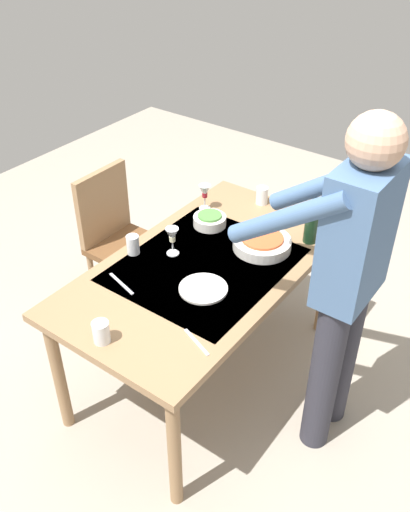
% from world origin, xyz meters
% --- Properties ---
extents(ground_plane, '(6.00, 6.00, 0.00)m').
position_xyz_m(ground_plane, '(0.00, 0.00, 0.00)').
color(ground_plane, '#9E9384').
extents(dining_table, '(1.56, 0.86, 0.76)m').
position_xyz_m(dining_table, '(0.00, 0.00, 0.68)').
color(dining_table, '#93704C').
rests_on(dining_table, ground_plane).
extents(chair_near, '(0.40, 0.40, 0.91)m').
position_xyz_m(chair_near, '(-0.20, -0.81, 0.53)').
color(chair_near, brown).
rests_on(chair_near, ground_plane).
extents(person_server, '(0.42, 0.61, 1.69)m').
position_xyz_m(person_server, '(-0.06, 0.69, 0.96)').
color(person_server, '#2D2D38').
rests_on(person_server, ground_plane).
extents(wine_bottle, '(0.07, 0.07, 0.30)m').
position_xyz_m(wine_bottle, '(-0.49, 0.32, 0.87)').
color(wine_bottle, black).
rests_on(wine_bottle, dining_table).
extents(wine_glass_left, '(0.07, 0.07, 0.15)m').
position_xyz_m(wine_glass_left, '(-0.43, -0.32, 0.87)').
color(wine_glass_left, white).
rests_on(wine_glass_left, dining_table).
extents(wine_glass_right, '(0.07, 0.07, 0.15)m').
position_xyz_m(wine_glass_right, '(0.02, -0.19, 0.87)').
color(wine_glass_right, white).
rests_on(wine_glass_right, dining_table).
extents(water_cup_near_left, '(0.07, 0.07, 0.10)m').
position_xyz_m(water_cup_near_left, '(0.14, -0.35, 0.81)').
color(water_cup_near_left, silver).
rests_on(water_cup_near_left, dining_table).
extents(water_cup_near_right, '(0.07, 0.07, 0.10)m').
position_xyz_m(water_cup_near_right, '(-0.68, -0.09, 0.81)').
color(water_cup_near_right, silver).
rests_on(water_cup_near_right, dining_table).
extents(water_cup_far_left, '(0.07, 0.07, 0.10)m').
position_xyz_m(water_cup_far_left, '(0.69, -0.03, 0.81)').
color(water_cup_far_left, silver).
rests_on(water_cup_far_left, dining_table).
extents(serving_bowl_pasta, '(0.30, 0.30, 0.07)m').
position_xyz_m(serving_bowl_pasta, '(-0.29, 0.15, 0.79)').
color(serving_bowl_pasta, silver).
rests_on(serving_bowl_pasta, dining_table).
extents(side_bowl_salad, '(0.18, 0.18, 0.07)m').
position_xyz_m(side_bowl_salad, '(-0.31, -0.19, 0.79)').
color(side_bowl_salad, silver).
rests_on(side_bowl_salad, dining_table).
extents(dinner_plate_near, '(0.23, 0.23, 0.01)m').
position_xyz_m(dinner_plate_near, '(0.17, 0.11, 0.77)').
color(dinner_plate_near, silver).
rests_on(dinner_plate_near, dining_table).
extents(table_knife, '(0.07, 0.20, 0.00)m').
position_xyz_m(table_knife, '(0.36, -0.22, 0.76)').
color(table_knife, silver).
rests_on(table_knife, dining_table).
extents(table_fork, '(0.08, 0.17, 0.00)m').
position_xyz_m(table_fork, '(0.46, 0.30, 0.76)').
color(table_fork, silver).
rests_on(table_fork, dining_table).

